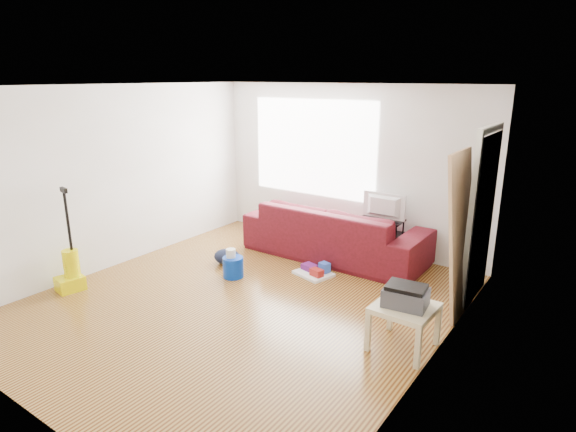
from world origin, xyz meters
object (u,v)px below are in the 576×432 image
Objects in this scene: bucket at (233,277)px; side_table at (404,312)px; cleaning_tray at (315,271)px; backpack at (227,264)px; vacuum at (70,271)px; sofa at (334,256)px; tv_stand at (380,239)px.

side_table is at bearing -8.05° from bucket.
cleaning_tray reaches higher than backpack.
bucket is at bearing 57.54° from vacuum.
tv_stand is (0.60, 0.27, 0.32)m from sofa.
backpack is at bearing -162.90° from cleaning_tray.
backpack is (-1.11, -1.15, 0.00)m from sofa.
vacuum is (-2.75, -3.19, -0.08)m from tv_stand.
backpack is (-1.72, -1.42, -0.32)m from tv_stand.
tv_stand is 0.48× the size of vacuum.
cleaning_tray is at bearing 6.58° from backpack.
side_table is 4.11m from vacuum.
backpack is (-0.38, 0.30, 0.00)m from bucket.
side_table reaches higher than cleaning_tray.
sofa is 0.73m from tv_stand.
backpack is (-2.92, 0.66, -0.39)m from side_table.
vacuum is (-2.14, -2.92, 0.24)m from sofa.
side_table reaches higher than sofa.
vacuum reaches higher than side_table.
vacuum reaches higher than cleaning_tray.
tv_stand is at bearing 65.59° from cleaning_tray.
sofa is 4.67× the size of side_table.
bucket is at bearing 63.22° from sofa.
bucket is 2.05m from vacuum.
vacuum reaches higher than tv_stand.
side_table reaches higher than backpack.
bucket is (-0.73, -1.45, 0.00)m from sofa.
vacuum is (-2.28, -2.15, 0.19)m from cleaning_tray.
side_table is at bearing -62.45° from tv_stand.
side_table is at bearing 27.06° from vacuum.
bucket is at bearing -130.29° from tv_stand.
cleaning_tray is (-1.67, 1.04, -0.33)m from side_table.
sofa is 2.06× the size of vacuum.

